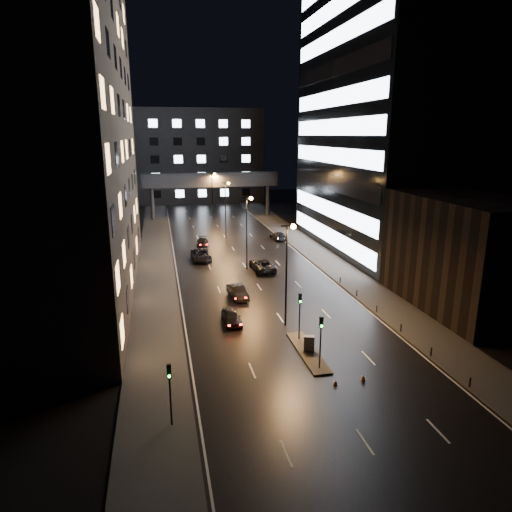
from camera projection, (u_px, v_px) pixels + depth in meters
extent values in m
plane|color=black|center=(233.00, 249.00, 75.15)|extent=(160.00, 160.00, 0.00)
cube|color=#383533|center=(156.00, 260.00, 67.88)|extent=(5.00, 110.00, 0.15)
cube|color=#383533|center=(315.00, 252.00, 72.93)|extent=(5.00, 110.00, 0.15)
cube|color=#2D2319|center=(53.00, 118.00, 50.34)|extent=(15.00, 48.00, 40.00)
cube|color=black|center=(465.00, 253.00, 48.35)|extent=(10.00, 18.00, 12.00)
cube|color=black|center=(395.00, 106.00, 70.63)|extent=(20.00, 36.00, 45.00)
cube|color=#333335|center=(199.00, 156.00, 126.75)|extent=(34.00, 14.00, 25.00)
cube|color=#333335|center=(211.00, 180.00, 101.31)|extent=(30.00, 3.00, 3.00)
cylinder|color=#333335|center=(152.00, 204.00, 99.98)|extent=(0.80, 0.80, 7.00)
cylinder|color=#333335|center=(268.00, 200.00, 105.23)|extent=(0.80, 0.80, 7.00)
cube|color=#383533|center=(308.00, 352.00, 39.28)|extent=(1.60, 8.00, 0.15)
cylinder|color=black|center=(299.00, 321.00, 41.18)|extent=(0.12, 0.12, 3.50)
cube|color=black|center=(300.00, 298.00, 40.61)|extent=(0.28, 0.22, 0.90)
sphere|color=#0CFF33|center=(300.00, 302.00, 40.55)|extent=(0.18, 0.18, 0.18)
cylinder|color=black|center=(320.00, 348.00, 35.98)|extent=(0.12, 0.12, 3.50)
cube|color=black|center=(321.00, 322.00, 35.41)|extent=(0.28, 0.22, 0.90)
sphere|color=#0CFF33|center=(322.00, 326.00, 35.35)|extent=(0.18, 0.18, 0.18)
cylinder|color=black|center=(171.00, 402.00, 28.91)|extent=(0.12, 0.12, 3.50)
cube|color=black|center=(169.00, 371.00, 28.34)|extent=(0.28, 0.22, 0.90)
sphere|color=#0CFF33|center=(169.00, 376.00, 28.28)|extent=(0.18, 0.18, 0.18)
cylinder|color=black|center=(470.00, 383.00, 33.63)|extent=(0.12, 0.12, 0.90)
cylinder|color=black|center=(431.00, 353.00, 38.35)|extent=(0.12, 0.12, 0.90)
cylinder|color=black|center=(401.00, 329.00, 43.08)|extent=(0.12, 0.12, 0.90)
cylinder|color=black|center=(377.00, 309.00, 47.80)|extent=(0.12, 0.12, 0.90)
cylinder|color=black|center=(357.00, 294.00, 52.53)|extent=(0.12, 0.12, 0.90)
cylinder|color=black|center=(340.00, 281.00, 57.25)|extent=(0.12, 0.12, 0.90)
cylinder|color=black|center=(286.00, 277.00, 43.63)|extent=(0.18, 0.18, 10.00)
cylinder|color=black|center=(287.00, 226.00, 42.34)|extent=(1.20, 0.12, 0.12)
sphere|color=#FF9E38|center=(293.00, 227.00, 42.49)|extent=(0.50, 0.50, 0.50)
cylinder|color=black|center=(247.00, 234.00, 62.53)|extent=(0.18, 0.18, 10.00)
cylinder|color=black|center=(247.00, 198.00, 61.24)|extent=(1.20, 0.12, 0.12)
sphere|color=#FF9E38|center=(251.00, 198.00, 61.39)|extent=(0.50, 0.50, 0.50)
cylinder|color=black|center=(226.00, 211.00, 81.43)|extent=(0.18, 0.18, 10.00)
cylinder|color=black|center=(225.00, 183.00, 80.14)|extent=(1.20, 0.12, 0.12)
sphere|color=#FF9E38|center=(228.00, 183.00, 80.29)|extent=(0.50, 0.50, 0.50)
cylinder|color=black|center=(212.00, 197.00, 100.33)|extent=(0.18, 0.18, 10.00)
cylinder|color=black|center=(212.00, 174.00, 99.04)|extent=(1.20, 0.12, 0.12)
sphere|color=#FF9E38|center=(214.00, 174.00, 99.19)|extent=(0.50, 0.50, 0.50)
imported|color=black|center=(232.00, 317.00, 45.21)|extent=(1.80, 4.12, 1.38)
imported|color=black|center=(238.00, 292.00, 52.32)|extent=(2.06, 4.60, 1.47)
imported|color=black|center=(201.00, 255.00, 67.90)|extent=(2.85, 5.83, 1.59)
imported|color=black|center=(202.00, 242.00, 76.89)|extent=(2.39, 4.65, 1.29)
imported|color=black|center=(262.00, 265.00, 62.85)|extent=(3.05, 6.09, 1.66)
imported|color=black|center=(278.00, 236.00, 81.44)|extent=(2.44, 5.00, 1.40)
cube|color=#4E4D50|center=(309.00, 343.00, 39.24)|extent=(1.02, 0.78, 1.34)
cone|color=orange|center=(363.00, 377.00, 34.77)|extent=(0.39, 0.39, 0.53)
cone|color=orange|center=(335.00, 382.00, 34.16)|extent=(0.44, 0.44, 0.45)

